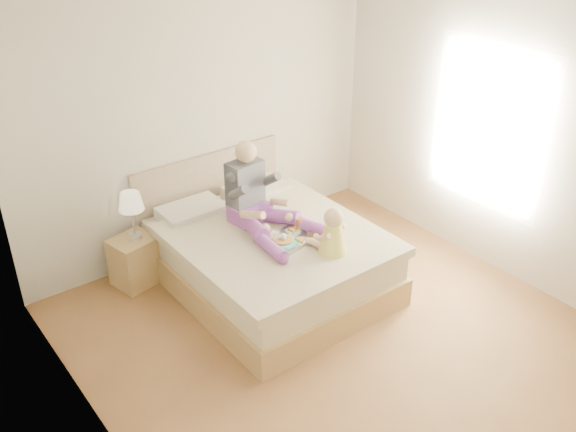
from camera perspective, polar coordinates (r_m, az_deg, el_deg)
room at (r=4.86m, az=5.82°, el=3.52°), size 4.02×4.22×2.71m
bed at (r=6.13m, az=-2.11°, el=-3.31°), size 1.70×2.18×1.00m
nightstand at (r=6.32m, az=-13.46°, el=-3.90°), size 0.46×0.43×0.48m
lamp at (r=6.03m, az=-13.78°, el=1.04°), size 0.23×0.23×0.47m
adult at (r=5.90m, az=-2.69°, el=1.27°), size 0.69×1.02×0.82m
tray at (r=5.76m, az=0.17°, el=-1.84°), size 0.50×0.42×0.13m
baby at (r=5.52m, az=3.92°, el=-1.64°), size 0.28×0.38×0.42m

